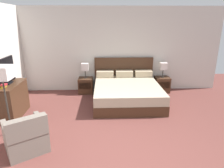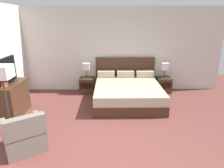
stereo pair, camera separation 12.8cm
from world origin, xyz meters
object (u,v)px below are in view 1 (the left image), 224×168
at_px(table_lamp_right, 163,66).
at_px(nightstand_right, 162,84).
at_px(dresser, 10,100).
at_px(bed, 127,91).
at_px(book_small_top, 1,85).
at_px(book_red_cover, 1,87).
at_px(tv, 6,71).
at_px(armchair_by_window, 26,137).
at_px(floor_lamp, 2,77).
at_px(table_lamp_left, 85,67).
at_px(book_blue_cover, 1,86).
at_px(nightstand_left, 86,85).

bearing_deg(table_lamp_right, nightstand_right, -90.00).
bearing_deg(dresser, bed, 16.02).
xyz_separation_m(nightstand_right, book_small_top, (-4.30, -1.91, 0.67)).
xyz_separation_m(dresser, book_red_cover, (-0.01, -0.29, 0.42)).
relative_size(nightstand_right, tv, 0.59).
relative_size(armchair_by_window, floor_lamp, 0.64).
bearing_deg(nightstand_right, table_lamp_left, 179.97).
height_order(tv, book_small_top, tv).
relative_size(dresser, floor_lamp, 0.71).
height_order(bed, table_lamp_left, bed).
bearing_deg(table_lamp_left, book_blue_cover, -132.41).
relative_size(bed, floor_lamp, 1.43).
height_order(bed, book_red_cover, bed).
relative_size(bed, nightstand_left, 4.26).
height_order(bed, table_lamp_right, bed).
relative_size(dresser, book_blue_cover, 4.58).
distance_m(book_red_cover, book_small_top, 0.06).
xyz_separation_m(bed, floor_lamp, (-2.63, -1.77, 0.97)).
relative_size(table_lamp_left, floor_lamp, 0.33).
bearing_deg(dresser, nightstand_left, 43.10).
bearing_deg(armchair_by_window, dresser, 121.99).
distance_m(nightstand_right, book_small_top, 4.75).
bearing_deg(floor_lamp, book_small_top, 121.89).
xyz_separation_m(dresser, book_small_top, (-0.00, -0.29, 0.48)).
bearing_deg(table_lamp_right, dresser, -159.24).
distance_m(bed, book_blue_cover, 3.29).
height_order(book_blue_cover, book_small_top, book_small_top).
distance_m(table_lamp_left, armchair_by_window, 3.25).
bearing_deg(table_lamp_left, book_red_cover, -132.38).
relative_size(nightstand_left, armchair_by_window, 0.53).
height_order(nightstand_left, armchair_by_window, armchair_by_window).
bearing_deg(floor_lamp, table_lamp_right, 32.95).
xyz_separation_m(dresser, floor_lamp, (0.38, -0.91, 0.83)).
xyz_separation_m(nightstand_left, table_lamp_left, (-0.00, 0.00, 0.62)).
height_order(table_lamp_right, book_blue_cover, table_lamp_right).
distance_m(nightstand_right, book_red_cover, 4.75).
relative_size(nightstand_left, table_lamp_left, 1.01).
height_order(armchair_by_window, floor_lamp, floor_lamp).
height_order(nightstand_left, table_lamp_left, table_lamp_left).
xyz_separation_m(book_blue_cover, floor_lamp, (0.39, -0.62, 0.38)).
distance_m(nightstand_left, dresser, 2.39).
bearing_deg(bed, nightstand_right, 30.76).
bearing_deg(table_lamp_left, table_lamp_right, 0.00).
xyz_separation_m(nightstand_right, book_blue_cover, (-4.30, -1.91, 0.64)).
distance_m(nightstand_right, book_blue_cover, 4.75).
bearing_deg(table_lamp_left, nightstand_left, -90.00).
bearing_deg(table_lamp_left, book_small_top, -132.31).
bearing_deg(book_blue_cover, armchair_by_window, -51.90).
bearing_deg(tv, table_lamp_left, 42.51).
bearing_deg(dresser, book_blue_cover, -91.93).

